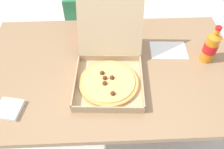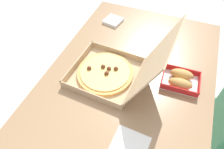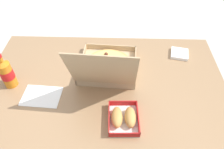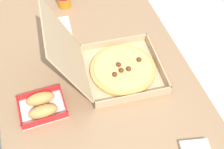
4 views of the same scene
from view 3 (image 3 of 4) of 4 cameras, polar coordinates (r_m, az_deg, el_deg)
ground_plane at (r=1.90m, az=-1.40°, el=-17.31°), size 10.00×10.00×0.00m
dining_table at (r=1.34m, az=-1.91°, el=-4.17°), size 1.42×0.88×0.75m
pizza_box_open at (r=1.31m, az=-1.21°, el=2.16°), size 0.37×0.50×0.36m
bread_side_box at (r=1.10m, az=3.05°, el=-11.21°), size 0.16×0.20×0.06m
cola_bottle at (r=1.34m, az=-25.84°, el=0.37°), size 0.07×0.07×0.22m
paper_menu at (r=1.28m, az=-17.91°, el=-5.40°), size 0.22×0.16×0.00m
napkin_pile at (r=1.52m, az=17.23°, el=5.21°), size 0.13×0.13×0.02m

